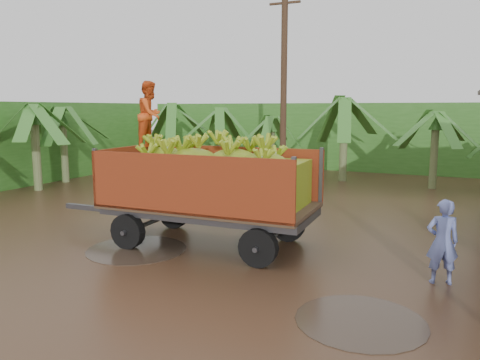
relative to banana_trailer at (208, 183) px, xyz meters
The scene contains 7 objects.
ground 2.09m from the banana_trailer, 18.87° to the left, with size 100.00×100.00×0.00m, color black.
hedge_north 16.47m from the banana_trailer, 92.28° to the left, with size 22.00×3.00×3.60m, color #2D661E.
hedge_west 13.42m from the banana_trailer, 160.59° to the left, with size 3.00×18.00×3.60m, color #2D661E.
banana_trailer is the anchor object (origin of this frame).
man_blue 5.35m from the banana_trailer, ahead, with size 0.60×0.40×1.65m, color #6E7DC8.
utility_pole 7.71m from the banana_trailer, 95.07° to the left, with size 1.20×0.24×7.77m.
banana_plants 8.12m from the banana_trailer, 119.71° to the left, with size 23.73×19.98×3.90m.
Camera 1 is at (3.99, -10.33, 3.35)m, focal length 35.00 mm.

